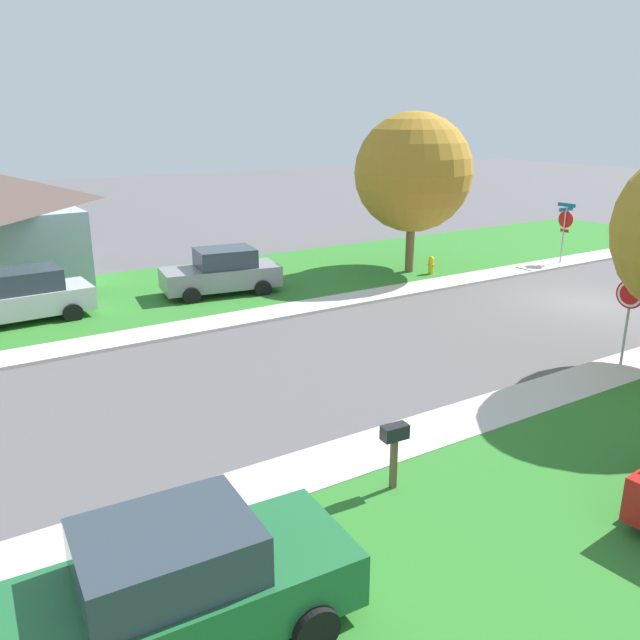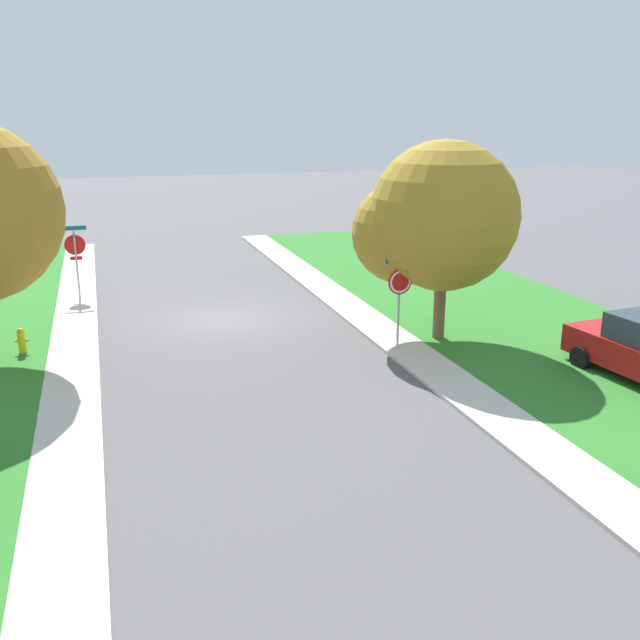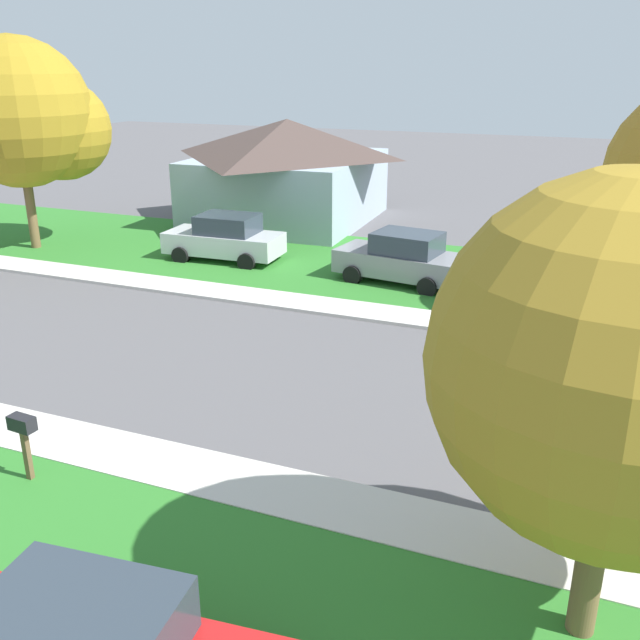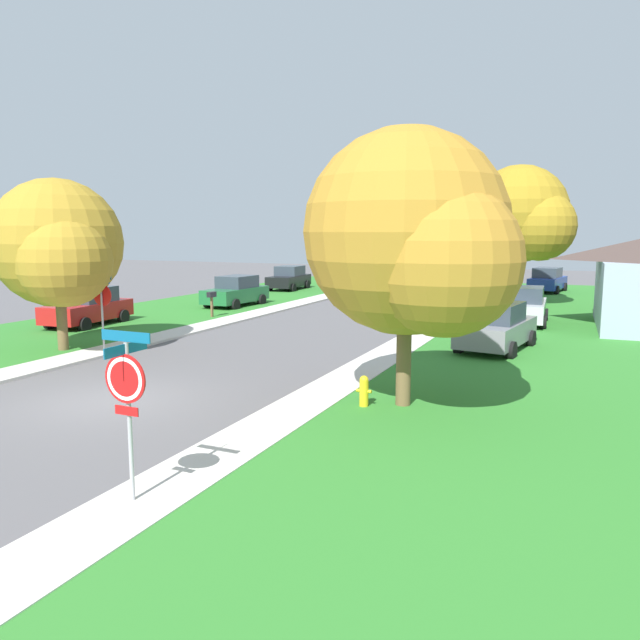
# 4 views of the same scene
# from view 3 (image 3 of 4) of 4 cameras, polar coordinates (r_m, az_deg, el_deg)

# --- Properties ---
(sidewalk_east) EXTENTS (1.40, 56.00, 0.10)m
(sidewalk_east) POSITION_cam_3_polar(r_m,az_deg,el_deg) (21.30, 0.68, 1.11)
(sidewalk_east) COLOR beige
(sidewalk_east) RESTS_ON ground
(lawn_east) EXTENTS (8.00, 56.00, 0.08)m
(lawn_east) POSITION_cam_3_polar(r_m,az_deg,el_deg) (25.53, 4.54, 4.30)
(lawn_east) COLOR #2D7528
(lawn_east) RESTS_ON ground
(sidewalk_west) EXTENTS (1.40, 56.00, 0.10)m
(sidewalk_west) POSITION_cam_3_polar(r_m,az_deg,el_deg) (13.77, -14.00, -10.94)
(sidewalk_west) COLOR beige
(sidewalk_west) RESTS_ON ground
(stop_sign_far_corner) EXTENTS (0.92, 0.92, 2.77)m
(stop_sign_far_corner) POSITION_cam_3_polar(r_m,az_deg,el_deg) (10.81, 19.77, -9.57)
(stop_sign_far_corner) COLOR #9E9EA3
(stop_sign_far_corner) RESTS_ON ground
(car_silver_near_corner) EXTENTS (2.18, 4.37, 1.76)m
(car_silver_near_corner) POSITION_cam_3_polar(r_m,az_deg,el_deg) (26.38, -7.71, 6.58)
(car_silver_near_corner) COLOR silver
(car_silver_near_corner) RESTS_ON ground
(car_grey_far_down_street) EXTENTS (2.49, 4.51, 1.76)m
(car_grey_far_down_street) POSITION_cam_3_polar(r_m,az_deg,el_deg) (23.59, 6.69, 4.98)
(car_grey_far_down_street) COLOR gray
(car_grey_far_down_street) RESTS_ON ground
(tree_sidewalk_mid) EXTENTS (5.93, 5.51, 7.97)m
(tree_sidewalk_mid) POSITION_cam_3_polar(r_m,az_deg,el_deg) (29.57, -22.53, 14.92)
(tree_sidewalk_mid) COLOR brown
(tree_sidewalk_mid) RESTS_ON ground
(tree_across_right) EXTENTS (4.78, 4.45, 6.07)m
(tree_across_right) POSITION_cam_3_polar(r_m,az_deg,el_deg) (8.90, 24.23, -3.76)
(tree_across_right) COLOR brown
(tree_across_right) RESTS_ON ground
(house_right_setback) EXTENTS (9.28, 8.12, 4.60)m
(house_right_setback) POSITION_cam_3_polar(r_m,az_deg,el_deg) (32.75, -2.64, 12.08)
(house_right_setback) COLOR #93A3B2
(house_right_setback) RESTS_ON ground
(mailbox) EXTENTS (0.27, 0.50, 1.31)m
(mailbox) POSITION_cam_3_polar(r_m,az_deg,el_deg) (13.36, -22.89, -8.35)
(mailbox) COLOR brown
(mailbox) RESTS_ON ground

